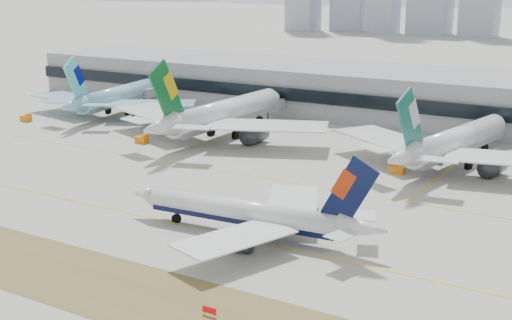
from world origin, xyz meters
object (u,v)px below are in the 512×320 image
Objects in this scene: taxiing_airliner at (251,214)px; widebody_eva at (221,115)px; terminal at (403,94)px; widebody_korean at (116,97)px; widebody_cathay at (453,143)px.

widebody_eva reaches higher than taxiing_airliner.
taxiing_airliner is 0.72× the size of widebody_eva.
widebody_eva is 64.54m from terminal.
widebody_eva is (-49.21, 62.35, 2.56)m from taxiing_airliner.
widebody_eva is (49.22, -10.57, 0.84)m from widebody_korean.
terminal is at bearing -72.22° from widebody_korean.
widebody_korean reaches higher than taxiing_airliner.
widebody_eva is 65.08m from widebody_cathay.
taxiing_airliner is 119.20m from terminal.
widebody_cathay is (65.04, 2.31, -0.71)m from widebody_eva.
widebody_cathay reaches higher than taxiing_airliner.
widebody_korean reaches higher than terminal.
widebody_eva is at bearing 100.70° from widebody_cathay.
taxiing_airliner is at bearing -137.58° from widebody_korean.
taxiing_airliner is 66.59m from widebody_cathay.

